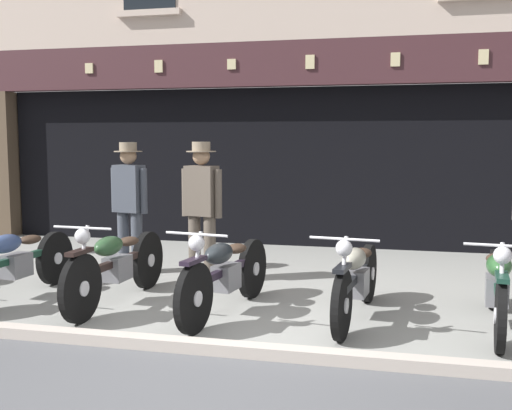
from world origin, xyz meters
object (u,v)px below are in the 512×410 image
motorcycle_center_left (117,264)px  advert_board_far (479,145)px  salesman_left (129,200)px  motorcycle_center (225,273)px  motorcycle_right (497,285)px  shopkeeper_center (202,204)px  advert_board_near (417,139)px  motorcycle_left (15,261)px  motorcycle_center_right (356,278)px

motorcycle_center_left → advert_board_far: 5.92m
salesman_left → motorcycle_center: bearing=150.7°
motorcycle_right → salesman_left: bearing=-12.7°
motorcycle_center_left → shopkeeper_center: (0.56, 1.20, 0.53)m
motorcycle_right → advert_board_near: advert_board_near is taller
shopkeeper_center → salesman_left: bearing=-0.8°
motorcycle_left → motorcycle_right: bearing=-175.3°
motorcycle_center_right → motorcycle_right: 1.30m
salesman_left → advert_board_far: size_ratio=1.69×
motorcycle_right → motorcycle_left: bearing=6.6°
motorcycle_right → shopkeeper_center: size_ratio=1.17×
motorcycle_center_right → salesman_left: salesman_left is taller
motorcycle_center_right → advert_board_far: size_ratio=1.96×
motorcycle_center_right → salesman_left: bearing=-18.7°
motorcycle_left → salesman_left: size_ratio=1.18×
shopkeeper_center → advert_board_far: size_ratio=1.70×
motorcycle_center → advert_board_far: bearing=-115.4°
motorcycle_center_left → shopkeeper_center: bearing=-112.2°
motorcycle_left → motorcycle_center_right: (3.72, 0.08, -0.01)m
motorcycle_left → motorcycle_center_left: bearing=-173.4°
motorcycle_center_right → advert_board_far: bearing=-104.2°
advert_board_near → motorcycle_center_left: bearing=-127.7°
motorcycle_center_left → motorcycle_right: 3.83m
salesman_left → advert_board_far: bearing=-137.8°
motorcycle_center_right → shopkeeper_center: bearing=-24.3°
advert_board_near → advert_board_far: bearing=0.0°
shopkeeper_center → motorcycle_left: bearing=48.8°
motorcycle_center_left → salesman_left: salesman_left is taller
advert_board_near → advert_board_far: size_ratio=0.94×
salesman_left → advert_board_near: 4.60m
motorcycle_center_right → shopkeeper_center: 2.37m
motorcycle_center → advert_board_far: size_ratio=1.99×
motorcycle_center → motorcycle_right: bearing=-168.5°
shopkeeper_center → motorcycle_center: bearing=130.3°
motorcycle_center_left → advert_board_far: bearing=-132.1°
motorcycle_center → motorcycle_center_left: bearing=4.0°
salesman_left → advert_board_near: bearing=-132.0°
motorcycle_left → shopkeeper_center: 2.23m
advert_board_near → advert_board_far: advert_board_near is taller
motorcycle_right → shopkeeper_center: 3.52m
motorcycle_left → shopkeeper_center: bearing=-140.4°
salesman_left → shopkeeper_center: 1.12m
motorcycle_center_right → advert_board_near: (0.63, 4.08, 1.34)m
motorcycle_center → advert_board_far: advert_board_far is taller
motorcycle_center_left → salesman_left: bearing=-67.5°
motorcycle_center → advert_board_far: (2.85, 4.20, 1.24)m
motorcycle_left → advert_board_far: (5.28, 4.15, 1.25)m
motorcycle_center_left → motorcycle_center_right: 2.54m
motorcycle_center → advert_board_near: (1.93, 4.20, 1.33)m
shopkeeper_center → motorcycle_right: bearing=173.1°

